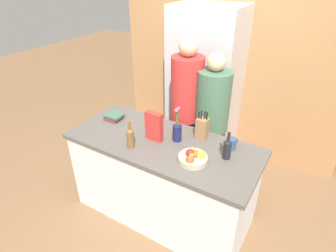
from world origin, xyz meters
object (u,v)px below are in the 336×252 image
cereal_box (154,126)px  bottle_oil (227,148)px  fruit_bowl (193,157)px  person_at_sink (186,106)px  person_in_blue (212,118)px  book_stack (114,117)px  flower_vase (177,130)px  refrigerator (205,87)px  knife_block (202,128)px  bottle_vinegar (130,137)px  coffee_mug (231,143)px

cereal_box → bottle_oil: cereal_box is taller
fruit_bowl → person_at_sink: size_ratio=0.15×
bottle_oil → person_in_blue: person_in_blue is taller
fruit_bowl → book_stack: size_ratio=1.36×
flower_vase → person_at_sink: size_ratio=0.20×
refrigerator → cereal_box: 1.23m
knife_block → bottle_vinegar: size_ratio=1.09×
fruit_bowl → bottle_vinegar: 0.58m
knife_block → person_at_sink: bearing=133.4°
flower_vase → bottle_vinegar: flower_vase is taller
coffee_mug → bottle_vinegar: (-0.77, -0.44, 0.05)m
book_stack → person_in_blue: bearing=32.0°
bottle_oil → coffee_mug: bearing=96.4°
bottle_oil → knife_block: bearing=150.3°
flower_vase → book_stack: size_ratio=1.87×
flower_vase → coffee_mug: flower_vase is taller
person_at_sink → book_stack: bearing=-119.6°
fruit_bowl → person_at_sink: (-0.46, 0.75, 0.04)m
bottle_oil → person_at_sink: 0.89m
coffee_mug → book_stack: coffee_mug is taller
coffee_mug → person_at_sink: person_at_sink is taller
refrigerator → bottle_oil: bearing=-57.5°
fruit_bowl → person_at_sink: bearing=121.5°
knife_block → refrigerator: bearing=113.4°
bottle_vinegar → person_in_blue: size_ratio=0.17×
cereal_box → person_in_blue: person_in_blue is taller
bottle_oil → person_at_sink: person_at_sink is taller
book_stack → bottle_vinegar: size_ratio=0.70×
refrigerator → person_at_sink: refrigerator is taller
bottle_vinegar → knife_block: bearing=44.4°
person_in_blue → bottle_vinegar: bearing=-107.3°
cereal_box → person_in_blue: size_ratio=0.17×
fruit_bowl → coffee_mug: same height
fruit_bowl → knife_block: (-0.09, 0.36, 0.07)m
refrigerator → person_in_blue: 0.68m
coffee_mug → bottle_vinegar: bottle_vinegar is taller
refrigerator → coffee_mug: refrigerator is taller
refrigerator → fruit_bowl: refrigerator is taller
knife_block → cereal_box: size_ratio=1.04×
coffee_mug → book_stack: (-1.23, -0.12, -0.02)m
fruit_bowl → bottle_vinegar: (-0.57, -0.10, 0.07)m
refrigerator → flower_vase: size_ratio=5.60×
flower_vase → cereal_box: size_ratio=1.24×
bottle_vinegar → person_at_sink: 0.86m
coffee_mug → book_stack: size_ratio=0.68×
coffee_mug → person_in_blue: person_in_blue is taller
knife_block → coffee_mug: 0.30m
flower_vase → bottle_vinegar: bearing=-134.1°
coffee_mug → book_stack: 1.24m
refrigerator → cereal_box: bearing=-87.3°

